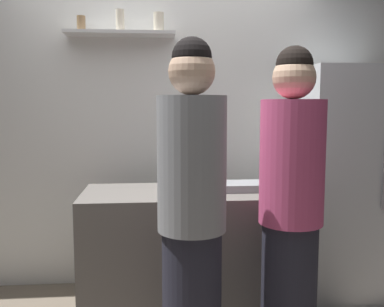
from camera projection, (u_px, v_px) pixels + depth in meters
back_wall_assembly at (160, 124)px, 3.52m from camera, size 4.80×0.32×2.60m
refrigerator at (341, 183)px, 3.30m from camera, size 0.61×0.62×1.74m
counter at (192, 256)px, 2.92m from camera, size 1.44×0.64×0.89m
baking_pan at (239, 186)px, 2.90m from camera, size 0.34×0.24×0.05m
utensil_holder at (174, 188)px, 2.66m from camera, size 0.10×0.10×0.22m
wine_bottle_amber_glass at (200, 173)px, 2.83m from camera, size 0.07×0.07×0.32m
wine_bottle_green_glass at (277, 177)px, 2.72m from camera, size 0.08×0.08×0.31m
wine_bottle_pale_glass at (193, 171)px, 3.01m from camera, size 0.07×0.07×0.29m
water_bottle_plastic at (276, 174)px, 2.98m from camera, size 0.08×0.08×0.22m
person_grey_hoodie at (192, 220)px, 2.14m from camera, size 0.34×0.34×1.78m
person_pink_top at (291, 214)px, 2.31m from camera, size 0.34×0.34×1.76m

